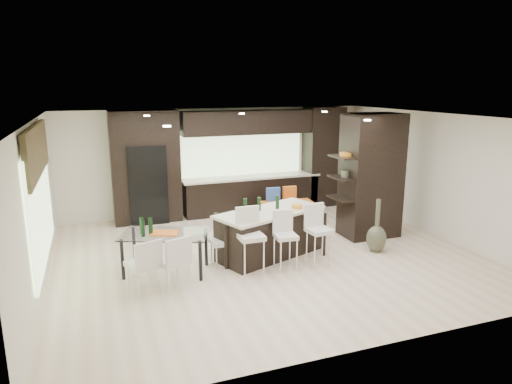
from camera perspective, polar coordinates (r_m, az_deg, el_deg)
name	(u,v)px	position (r m, az deg, el deg)	size (l,w,h in m)	color
ground	(266,255)	(9.11, 1.30, -7.88)	(8.00, 8.00, 0.00)	beige
back_wall	(218,161)	(11.98, -4.74, 3.94)	(8.00, 0.02, 2.70)	white
left_wall	(37,207)	(8.20, -25.72, -1.74)	(0.02, 7.00, 2.70)	white
right_wall	(436,175)	(10.79, 21.57, 2.01)	(0.02, 7.00, 2.70)	white
ceiling	(267,117)	(8.51, 1.39, 9.32)	(8.00, 7.00, 0.02)	white
window_left	(41,204)	(8.39, -25.33, -1.38)	(0.04, 3.20, 1.90)	#B2D199
window_back	(241,152)	(12.08, -1.95, 5.01)	(3.40, 0.04, 1.20)	#B2D199
stone_accent	(37,150)	(8.22, -25.74, 4.72)	(0.08, 3.00, 0.80)	brown
ceiling_spots	(262,117)	(8.75, 0.79, 9.30)	(4.00, 3.00, 0.02)	white
back_cabinetry	(240,161)	(11.81, -1.97, 3.84)	(6.80, 0.68, 2.70)	black
refrigerator	(147,184)	(11.34, -13.49, 1.02)	(0.90, 0.68, 1.90)	black
partition_column	(371,176)	(10.25, 14.19, 1.98)	(1.20, 0.80, 2.70)	black
kitchen_island	(270,233)	(8.97, 1.75, -5.15)	(2.17, 0.93, 0.91)	black
stool_left	(251,249)	(8.04, -0.64, -7.10)	(0.43, 0.43, 0.98)	silver
stool_mid	(285,247)	(8.31, 3.69, -6.82)	(0.39, 0.39, 0.87)	silver
stool_right	(319,241)	(8.57, 7.85, -6.11)	(0.41, 0.41, 0.92)	silver
bench	(287,211)	(11.27, 3.86, -2.41)	(1.27, 0.49, 0.49)	black
floor_vase	(377,226)	(9.44, 14.90, -4.08)	(0.40, 0.40, 1.09)	#454A35
dining_table	(166,253)	(8.36, -11.20, -7.48)	(1.51, 0.85, 0.72)	white
chair_near	(173,264)	(7.65, -10.35, -8.88)	(0.46, 0.46, 0.86)	silver
chair_far	(143,268)	(7.60, -13.89, -9.22)	(0.46, 0.46, 0.86)	silver
chair_end	(222,245)	(8.55, -4.24, -6.57)	(0.42, 0.42, 0.78)	silver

